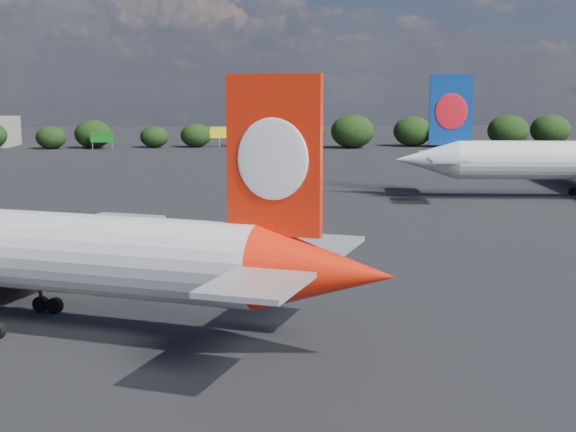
{
  "coord_description": "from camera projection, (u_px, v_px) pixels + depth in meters",
  "views": [
    {
      "loc": [
        12.09,
        -33.77,
        15.24
      ],
      "look_at": [
        16.0,
        12.0,
        8.0
      ],
      "focal_mm": 50.0,
      "sensor_mm": 36.0,
      "label": 1
    }
  ],
  "objects": [
    {
      "name": "ground",
      "position": [
        117.0,
        222.0,
        93.65
      ],
      "size": [
        500.0,
        500.0,
        0.0
      ],
      "primitive_type": "plane",
      "color": "black",
      "rests_on": "ground"
    },
    {
      "name": "qantas_airliner",
      "position": [
        5.0,
        250.0,
        52.08
      ],
      "size": [
        47.19,
        45.47,
        16.15
      ],
      "color": "silver",
      "rests_on": "ground"
    },
    {
      "name": "highway_sign",
      "position": [
        102.0,
        138.0,
        205.82
      ],
      "size": [
        6.0,
        0.3,
        4.5
      ],
      "color": "#136118",
      "rests_on": "ground"
    },
    {
      "name": "billboard_yellow",
      "position": [
        219.0,
        133.0,
        214.13
      ],
      "size": [
        5.0,
        0.3,
        5.5
      ],
      "color": "yellow",
      "rests_on": "ground"
    },
    {
      "name": "horizon_treeline",
      "position": [
        250.0,
        133.0,
        212.98
      ],
      "size": [
        206.49,
        16.26,
        8.93
      ],
      "color": "black",
      "rests_on": "ground"
    }
  ]
}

